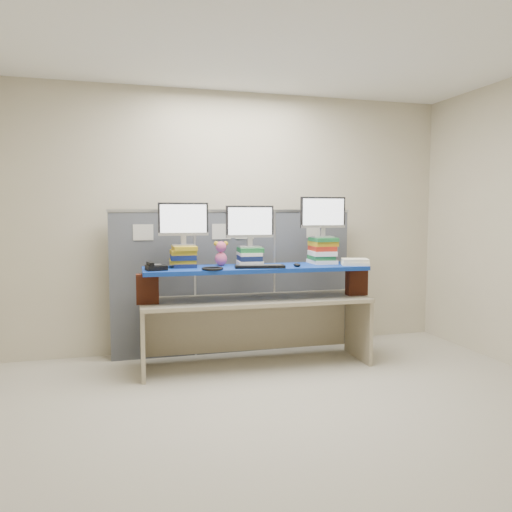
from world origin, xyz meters
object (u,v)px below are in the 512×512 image
object	(u,v)px
blue_board	(256,268)
monitor_center	(250,224)
desk	(256,312)
monitor_left	(183,221)
keyboard	(260,266)
monitor_right	(323,214)
desk_phone	(155,267)

from	to	relation	value
blue_board	monitor_center	bearing A→B (deg)	105.95
desk	monitor_left	bearing A→B (deg)	170.14
keyboard	monitor_center	bearing A→B (deg)	106.25
monitor_center	monitor_right	size ratio (longest dim) A/B	1.00
blue_board	desk_phone	bearing A→B (deg)	-173.87
monitor_right	desk	bearing A→B (deg)	-170.74
desk	keyboard	distance (m)	0.48
monitor_center	keyboard	world-z (taller)	monitor_center
monitor_left	monitor_center	distance (m)	0.65
desk	monitor_right	distance (m)	1.20
desk	monitor_left	size ratio (longest dim) A/B	4.69
monitor_left	monitor_right	distance (m)	1.41
blue_board	desk	bearing A→B (deg)	-177.97
desk	monitor_right	size ratio (longest dim) A/B	4.69
monitor_center	monitor_right	xyz separation A→B (m)	(0.76, -0.03, 0.09)
keyboard	desk_phone	world-z (taller)	desk_phone
monitor_center	monitor_right	world-z (taller)	monitor_right
blue_board	monitor_left	distance (m)	0.83
monitor_left	monitor_right	xyz separation A→B (m)	(1.41, -0.05, 0.06)
monitor_left	blue_board	bearing A→B (deg)	-9.86
monitor_center	monitor_left	bearing A→B (deg)	-180.00
monitor_left	monitor_right	size ratio (longest dim) A/B	1.00
blue_board	keyboard	bearing A→B (deg)	-88.64
monitor_center	keyboard	xyz separation A→B (m)	(0.03, -0.26, -0.39)
monitor_left	monitor_center	size ratio (longest dim) A/B	1.00
blue_board	keyboard	size ratio (longest dim) A/B	4.40
monitor_center	keyboard	distance (m)	0.47
monitor_right	blue_board	bearing A→B (deg)	-170.74
keyboard	desk_phone	distance (m)	0.96
monitor_center	desk_phone	world-z (taller)	monitor_center
desk_phone	monitor_center	bearing A→B (deg)	3.08
monitor_right	monitor_left	bearing A→B (deg)	180.00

